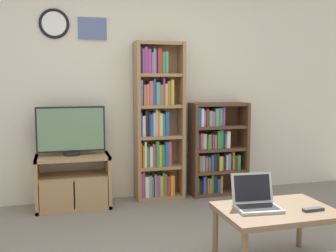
% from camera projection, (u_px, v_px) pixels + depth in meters
% --- Properties ---
extents(wall_back, '(5.72, 0.09, 2.60)m').
position_uv_depth(wall_back, '(131.00, 86.00, 4.56)').
color(wall_back, beige).
rests_on(wall_back, ground_plane).
extents(tv_stand, '(0.78, 0.41, 0.57)m').
position_uv_depth(tv_stand, '(73.00, 182.00, 4.23)').
color(tv_stand, tan).
rests_on(tv_stand, ground_plane).
extents(television, '(0.72, 0.18, 0.53)m').
position_uv_depth(television, '(71.00, 131.00, 4.20)').
color(television, black).
rests_on(television, tv_stand).
extents(bookshelf_tall, '(0.56, 0.25, 1.80)m').
position_uv_depth(bookshelf_tall, '(157.00, 123.00, 4.52)').
color(bookshelf_tall, '#9E754C').
rests_on(bookshelf_tall, ground_plane).
extents(bookshelf_short, '(0.69, 0.29, 1.11)m').
position_uv_depth(bookshelf_short, '(215.00, 149.00, 4.73)').
color(bookshelf_short, brown).
rests_on(bookshelf_short, ground_plane).
extents(coffee_table, '(0.83, 0.58, 0.44)m').
position_uv_depth(coffee_table, '(276.00, 215.00, 2.87)').
color(coffee_table, brown).
rests_on(coffee_table, ground_plane).
extents(laptop, '(0.34, 0.29, 0.24)m').
position_uv_depth(laptop, '(255.00, 200.00, 2.88)').
color(laptop, '#B7BABC').
rests_on(laptop, coffee_table).
extents(remote_near_laptop, '(0.16, 0.05, 0.02)m').
position_uv_depth(remote_near_laptop, '(313.00, 209.00, 2.81)').
color(remote_near_laptop, '#38383A').
rests_on(remote_near_laptop, coffee_table).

